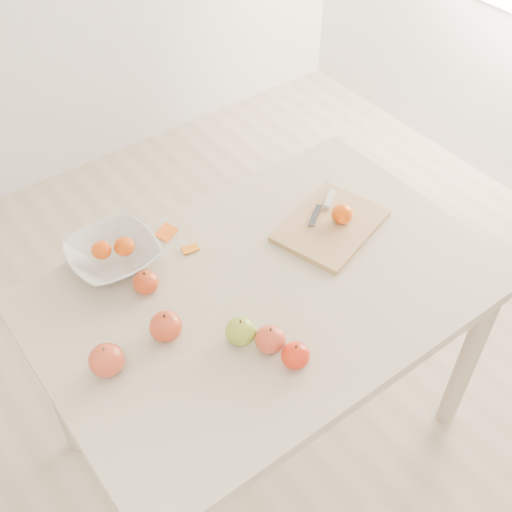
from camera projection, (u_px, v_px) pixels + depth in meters
ground at (265, 429)px, 2.22m from camera, size 3.50×3.50×0.00m
table at (267, 309)px, 1.76m from camera, size 1.20×0.80×0.75m
cutting_board at (331, 226)px, 1.84m from camera, size 0.36×0.30×0.02m
board_tangerine at (342, 214)px, 1.82m from camera, size 0.06×0.06×0.05m
fruit_bowl at (113, 255)px, 1.73m from camera, size 0.24×0.24×0.06m
bowl_tangerine_near at (101, 250)px, 1.70m from camera, size 0.05×0.05×0.05m
bowl_tangerine_far at (124, 246)px, 1.71m from camera, size 0.06×0.06×0.05m
orange_peel_a at (167, 234)px, 1.82m from camera, size 0.07×0.07×0.01m
orange_peel_b at (190, 249)px, 1.78m from camera, size 0.05×0.04×0.01m
paring_knife at (327, 202)px, 1.88m from camera, size 0.16×0.09×0.01m
apple_green at (241, 331)px, 1.54m from camera, size 0.08×0.08×0.07m
apple_red_b at (166, 326)px, 1.55m from camera, size 0.08×0.08×0.07m
apple_red_d at (106, 360)px, 1.48m from camera, size 0.08×0.08×0.08m
apple_red_e at (270, 339)px, 1.52m from camera, size 0.07×0.07×0.07m
apple_red_c at (295, 356)px, 1.49m from camera, size 0.07×0.07×0.06m
apple_red_a at (146, 282)px, 1.65m from camera, size 0.07×0.07×0.06m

